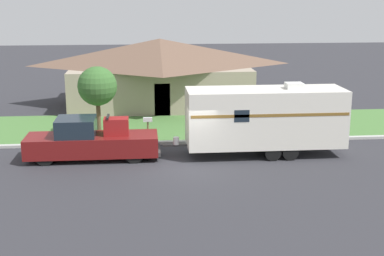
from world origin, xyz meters
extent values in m
plane|color=#2D2D33|center=(0.00, 0.00, 0.00)|extent=(120.00, 120.00, 0.00)
cube|color=#ADADA8|center=(0.00, 3.75, 0.07)|extent=(80.00, 0.30, 0.14)
cube|color=#477538|center=(0.00, 7.40, 0.01)|extent=(80.00, 7.00, 0.03)
cube|color=gray|center=(-0.83, 14.12, 1.39)|extent=(12.04, 7.81, 2.78)
pyramid|color=brown|center=(-0.83, 14.12, 3.69)|extent=(13.00, 8.43, 1.81)
cube|color=#4C3828|center=(-0.83, 10.24, 1.05)|extent=(1.00, 0.06, 2.10)
cylinder|color=black|center=(-6.55, 0.65, 0.44)|extent=(0.88, 0.28, 0.88)
cylinder|color=black|center=(-6.55, 2.21, 0.44)|extent=(0.88, 0.28, 0.88)
cylinder|color=black|center=(-2.50, 0.65, 0.44)|extent=(0.88, 0.28, 0.88)
cylinder|color=black|center=(-2.50, 2.21, 0.44)|extent=(0.88, 0.28, 0.88)
cube|color=maroon|center=(-5.80, 1.43, 0.70)|extent=(3.46, 1.92, 0.92)
cube|color=#19232D|center=(-5.18, 1.43, 1.58)|extent=(1.80, 1.77, 0.84)
cube|color=maroon|center=(-2.73, 1.43, 0.70)|extent=(2.67, 1.92, 0.92)
cube|color=#333333|center=(-1.34, 1.43, 0.36)|extent=(0.12, 1.73, 0.20)
cube|color=maroon|center=(-3.32, 1.43, 1.56)|extent=(1.15, 0.81, 0.80)
cube|color=black|center=(-3.69, 1.43, 2.04)|extent=(0.10, 0.89, 0.08)
cylinder|color=black|center=(3.96, 0.39, 0.38)|extent=(0.76, 0.22, 0.76)
cylinder|color=black|center=(3.96, 2.47, 0.38)|extent=(0.76, 0.22, 0.76)
cylinder|color=black|center=(4.79, 0.39, 0.38)|extent=(0.76, 0.22, 0.76)
cylinder|color=black|center=(4.79, 2.47, 0.38)|extent=(0.76, 0.22, 0.76)
cube|color=silver|center=(3.77, 1.43, 1.86)|extent=(7.52, 2.36, 2.72)
cube|color=brown|center=(3.77, 0.24, 2.20)|extent=(7.37, 0.01, 0.14)
cube|color=#383838|center=(-0.57, 1.43, 0.56)|extent=(1.16, 0.12, 0.10)
cylinder|color=silver|center=(-0.51, 1.43, 0.79)|extent=(0.28, 0.28, 0.36)
cube|color=silver|center=(5.12, 1.43, 3.36)|extent=(0.80, 0.68, 0.28)
cube|color=#19232D|center=(2.42, 0.24, 2.20)|extent=(0.70, 0.01, 0.56)
cylinder|color=brown|center=(-1.82, 4.55, 0.51)|extent=(0.09, 0.09, 1.02)
cube|color=silver|center=(-1.82, 4.55, 1.13)|extent=(0.48, 0.20, 0.22)
cylinder|color=brown|center=(-4.50, 5.87, 0.97)|extent=(0.24, 0.24, 1.94)
sphere|color=#38662D|center=(-4.50, 5.87, 2.74)|extent=(2.14, 2.14, 2.14)
camera|label=1|loc=(-2.00, -23.08, 7.61)|focal=50.00mm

